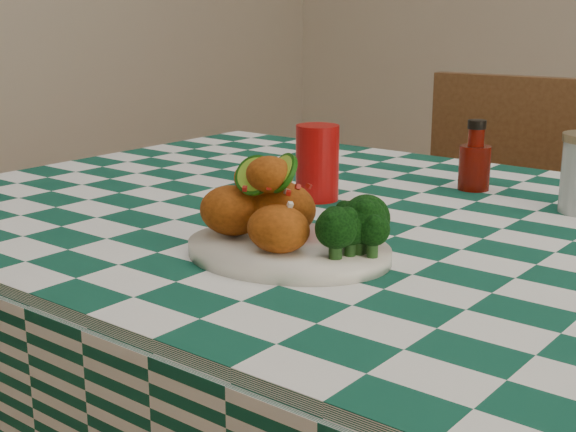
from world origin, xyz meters
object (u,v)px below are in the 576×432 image
Objects in this scene: fried_chicken_pile at (274,200)px; ketchup_bottle at (475,155)px; plate at (288,251)px; red_tumbler at (317,163)px; wooden_chair_left at (478,272)px.

fried_chicken_pile is 0.51m from ketchup_bottle.
plate is 2.18× the size of red_tumbler.
fried_chicken_pile is 0.19× the size of wooden_chair_left.
fried_chicken_pile reaches higher than plate.
ketchup_bottle is 0.13× the size of wooden_chair_left.
fried_chicken_pile is at bearing -63.99° from red_tumbler.
fried_chicken_pile reaches higher than red_tumbler.
wooden_chair_left is at bearing 91.97° from red_tumbler.
red_tumbler is at bearing 116.01° from fried_chicken_pile.
ketchup_bottle is (0.17, 0.23, -0.00)m from red_tumbler.
wooden_chair_left reaches higher than ketchup_bottle.
red_tumbler is 0.29m from ketchup_bottle.
fried_chicken_pile is 1.07m from wooden_chair_left.
red_tumbler reaches higher than ketchup_bottle.
plate is 0.51m from ketchup_bottle.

